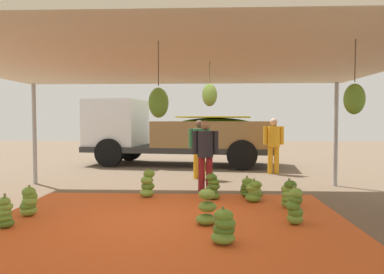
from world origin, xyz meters
TOP-DOWN VIEW (x-y plane):
  - ground_plane at (0.00, 3.00)m, footprint 40.00×40.00m
  - tarp_orange at (0.00, 0.00)m, footprint 5.76×4.28m
  - tent_canopy at (0.02, -0.10)m, footprint 8.00×7.00m
  - banana_bunch_0 at (-2.40, 0.22)m, footprint 0.37×0.37m
  - banana_bunch_1 at (0.73, 1.63)m, footprint 0.42×0.38m
  - banana_bunch_2 at (1.55, 1.44)m, footprint 0.44×0.41m
  - banana_bunch_3 at (-2.43, -0.45)m, footprint 0.34×0.31m
  - banana_bunch_4 at (1.47, 1.89)m, footprint 0.43×0.43m
  - banana_bunch_5 at (-0.64, 1.80)m, footprint 0.42×0.42m
  - banana_bunch_6 at (0.83, -1.01)m, footprint 0.44×0.46m
  - banana_bunch_7 at (2.12, 0.93)m, footprint 0.35×0.39m
  - banana_bunch_8 at (0.60, -0.17)m, footprint 0.38×0.37m
  - banana_bunch_9 at (1.97, -0.10)m, footprint 0.34×0.33m
  - cargo_truck_main at (-0.67, 7.43)m, footprint 7.04×3.19m
  - worker_0 at (0.58, 2.47)m, footprint 0.59×0.36m
  - worker_1 at (0.40, 4.27)m, footprint 0.60×0.37m
  - worker_2 at (2.64, 5.28)m, footprint 0.62×0.38m

SIDE VIEW (x-z plane):
  - ground_plane at x=0.00m, z-range 0.00..0.00m
  - tarp_orange at x=0.00m, z-range 0.00..0.01m
  - banana_bunch_4 at x=1.47m, z-range -0.03..0.42m
  - banana_bunch_2 at x=1.55m, z-range -0.02..0.44m
  - banana_bunch_6 at x=0.83m, z-range -0.02..0.46m
  - banana_bunch_3 at x=-2.43m, z-range -0.03..0.48m
  - banana_bunch_0 at x=-2.40m, z-range -0.02..0.50m
  - banana_bunch_7 at x=2.12m, z-range -0.02..0.53m
  - banana_bunch_1 at x=0.73m, z-range -0.03..0.54m
  - banana_bunch_8 at x=0.60m, z-range -0.03..0.56m
  - banana_bunch_9 at x=1.97m, z-range -0.02..0.58m
  - banana_bunch_5 at x=-0.64m, z-range -0.03..0.58m
  - worker_0 at x=0.58m, z-range 0.14..1.76m
  - worker_1 at x=0.40m, z-range 0.14..1.78m
  - worker_2 at x=2.64m, z-range 0.14..1.84m
  - cargo_truck_main at x=-0.67m, z-range 0.00..2.40m
  - tent_canopy at x=0.02m, z-range 1.23..3.86m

